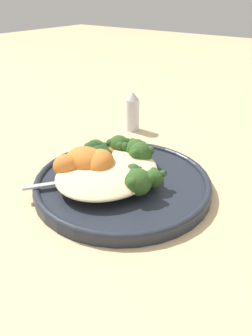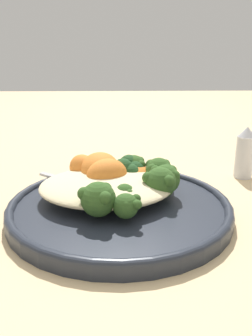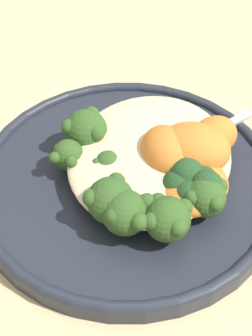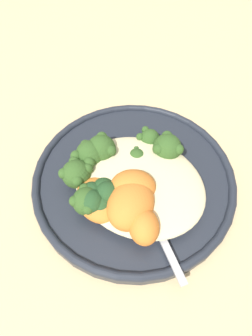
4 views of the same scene
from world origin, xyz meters
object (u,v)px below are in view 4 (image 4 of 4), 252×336
object	(u,v)px
broccoli_stalk_6	(91,201)
spoon	(155,223)
broccoli_stalk_3	(106,155)
sweet_potato_chunk_3	(133,187)
quinoa_mound	(137,185)
sweet_potato_chunk_0	(99,199)
broccoli_stalk_1	(145,148)
kale_tuft	(101,197)
broccoli_stalk_2	(136,170)
broccoli_stalk_4	(95,163)
plate	(134,177)
sweet_potato_chunk_2	(131,204)
broccoli_stalk_0	(163,155)
broccoli_stalk_5	(83,177)
sweet_potato_chunk_1	(144,226)

from	to	relation	value
broccoli_stalk_6	spoon	world-z (taller)	broccoli_stalk_6
broccoli_stalk_3	sweet_potato_chunk_3	bearing A→B (deg)	-179.06
quinoa_mound	sweet_potato_chunk_0	size ratio (longest dim) A/B	2.55
broccoli_stalk_1	kale_tuft	xyz separation A→B (m)	(0.01, 0.11, 0.01)
broccoli_stalk_2	spoon	size ratio (longest dim) A/B	0.90
broccoli_stalk_4	broccoli_stalk_1	bearing A→B (deg)	-115.38
sweet_potato_chunk_3	spoon	distance (m)	0.05
broccoli_stalk_3	kale_tuft	distance (m)	0.07
broccoli_stalk_3	sweet_potato_chunk_3	distance (m)	0.07
kale_tuft	spoon	world-z (taller)	kale_tuft
plate	sweet_potato_chunk_2	xyz separation A→B (m)	(-0.03, 0.06, 0.03)
broccoli_stalk_0	sweet_potato_chunk_3	bearing A→B (deg)	174.70
broccoli_stalk_4	sweet_potato_chunk_2	bearing A→B (deg)	167.59
broccoli_stalk_3	broccoli_stalk_5	distance (m)	0.05
plate	broccoli_stalk_3	distance (m)	0.05
broccoli_stalk_5	plate	bearing A→B (deg)	-144.42
broccoli_stalk_6	plate	bearing A→B (deg)	-145.87
broccoli_stalk_0	sweet_potato_chunk_0	size ratio (longest dim) A/B	1.83
quinoa_mound	sweet_potato_chunk_2	xyz separation A→B (m)	(-0.01, 0.03, 0.01)
plate	broccoli_stalk_2	size ratio (longest dim) A/B	3.32
quinoa_mound	sweet_potato_chunk_1	distance (m)	0.06
kale_tuft	sweet_potato_chunk_2	bearing A→B (deg)	-167.04
broccoli_stalk_1	broccoli_stalk_2	xyz separation A→B (m)	(-0.01, 0.04, -0.00)
broccoli_stalk_1	broccoli_stalk_3	bearing A→B (deg)	119.45
broccoli_stalk_1	sweet_potato_chunk_3	distance (m)	0.08
broccoli_stalk_3	broccoli_stalk_5	size ratio (longest dim) A/B	1.04
broccoli_stalk_6	sweet_potato_chunk_1	size ratio (longest dim) A/B	1.60
spoon	broccoli_stalk_1	bearing A→B (deg)	163.18
broccoli_stalk_2	broccoli_stalk_5	size ratio (longest dim) A/B	0.75
plate	sweet_potato_chunk_1	world-z (taller)	sweet_potato_chunk_1
broccoli_stalk_6	spoon	size ratio (longest dim) A/B	0.74
broccoli_stalk_3	spoon	xyz separation A→B (m)	(-0.11, 0.05, -0.02)
broccoli_stalk_6	kale_tuft	bearing A→B (deg)	-169.15
broccoli_stalk_2	broccoli_stalk_4	distance (m)	0.06
kale_tuft	sweet_potato_chunk_0	bearing A→B (deg)	63.29
broccoli_stalk_1	broccoli_stalk_6	size ratio (longest dim) A/B	1.63
plate	sweet_potato_chunk_3	xyz separation A→B (m)	(-0.02, 0.03, 0.03)
quinoa_mound	sweet_potato_chunk_3	bearing A→B (deg)	86.25
quinoa_mound	broccoli_stalk_5	size ratio (longest dim) A/B	1.55
sweet_potato_chunk_2	sweet_potato_chunk_3	bearing A→B (deg)	-66.00
quinoa_mound	broccoli_stalk_5	bearing A→B (deg)	23.82
spoon	broccoli_stalk_3	bearing A→B (deg)	-166.45
broccoli_stalk_6	sweet_potato_chunk_0	size ratio (longest dim) A/B	1.03
quinoa_mound	kale_tuft	distance (m)	0.05
broccoli_stalk_5	broccoli_stalk_0	bearing A→B (deg)	-141.01
sweet_potato_chunk_3	spoon	xyz separation A→B (m)	(-0.05, 0.02, -0.02)
broccoli_stalk_6	kale_tuft	size ratio (longest dim) A/B	1.29
quinoa_mound	sweet_potato_chunk_1	bearing A→B (deg)	126.62
broccoli_stalk_2	spoon	distance (m)	0.08
plate	sweet_potato_chunk_3	size ratio (longest dim) A/B	4.93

